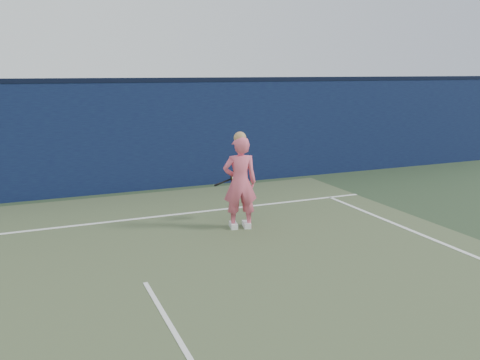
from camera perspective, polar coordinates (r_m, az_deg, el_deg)
name	(u,v)px	position (r m, az deg, el deg)	size (l,w,h in m)	color
ground	(164,316)	(6.09, -8.48, -14.91)	(80.00, 80.00, 0.00)	#2E3D25
backstop_wall	(89,139)	(11.94, -16.61, 4.41)	(24.00, 0.40, 2.50)	#0C1238
wall_cap	(85,80)	(11.84, -16.99, 10.65)	(24.00, 0.42, 0.10)	black
player	(240,182)	(8.93, 0.00, -0.27)	(0.67, 0.52, 1.73)	#F15D78
racket	(236,178)	(9.39, -0.47, 0.27)	(0.62, 0.15, 0.33)	black
court_lines	(172,329)	(5.80, -7.62, -16.20)	(11.00, 12.04, 0.01)	white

